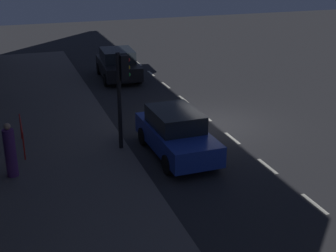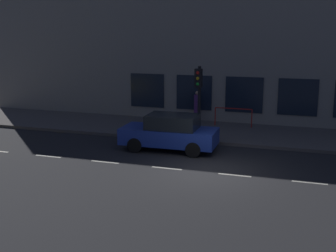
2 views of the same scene
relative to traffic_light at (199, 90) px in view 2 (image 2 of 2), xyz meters
name	(u,v)px [view 2 (image 2 of 2)]	position (x,y,z in m)	size (l,w,h in m)	color
ground_plane	(208,172)	(-4.16, -1.44, -2.48)	(60.00, 60.00, 0.00)	#28282B
sidewalk	(236,133)	(2.09, -1.44, -2.41)	(4.50, 32.00, 0.15)	#5B5654
building_facade	(247,52)	(4.64, -1.44, 1.52)	(0.65, 32.00, 8.03)	gray
lane_centre_line	(235,175)	(-4.16, -2.44, -2.48)	(0.12, 27.20, 0.01)	beige
traffic_light	(199,90)	(0.00, 0.00, 0.00)	(0.49, 0.32, 3.39)	black
parked_car_0	(170,132)	(-1.64, 0.85, -1.69)	(1.89, 4.18, 1.58)	#1E389E
pedestrian_0	(197,108)	(3.81, 1.03, -1.53)	(0.46, 0.46, 1.73)	#5B2D70
red_railing	(233,113)	(3.38, -1.05, -1.62)	(0.05, 1.99, 0.97)	red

